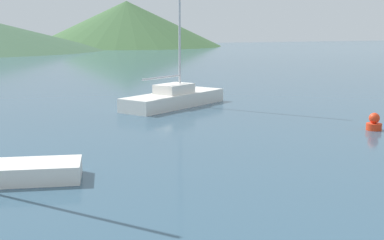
{
  "coord_description": "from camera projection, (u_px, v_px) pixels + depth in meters",
  "views": [
    {
      "loc": [
        -6.11,
        -1.33,
        4.14
      ],
      "look_at": [
        0.46,
        14.0,
        1.2
      ],
      "focal_mm": 50.0,
      "sensor_mm": 36.0,
      "label": 1
    }
  ],
  "objects": [
    {
      "name": "hill_east",
      "position": [
        127.0,
        24.0,
        110.56
      ],
      "size": [
        39.27,
        39.27,
        9.22
      ],
      "color": "#3D6038",
      "rests_on": "ground_plane"
    },
    {
      "name": "buoy_marker",
      "position": [
        374.0,
        123.0,
        21.49
      ],
      "size": [
        0.61,
        0.61,
        0.71
      ],
      "color": "red",
      "rests_on": "ground_plane"
    },
    {
      "name": "sailboat_middle",
      "position": [
        174.0,
        97.0,
        27.78
      ],
      "size": [
        6.58,
        4.93,
        9.4
      ],
      "rotation": [
        0.0,
        0.0,
        0.53
      ],
      "color": "white",
      "rests_on": "ground_plane"
    }
  ]
}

